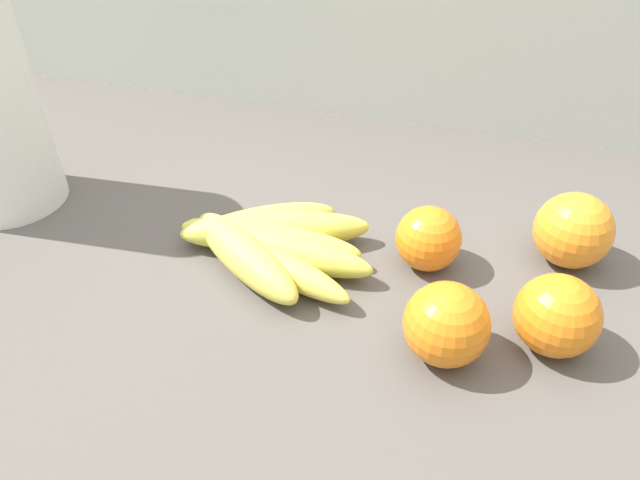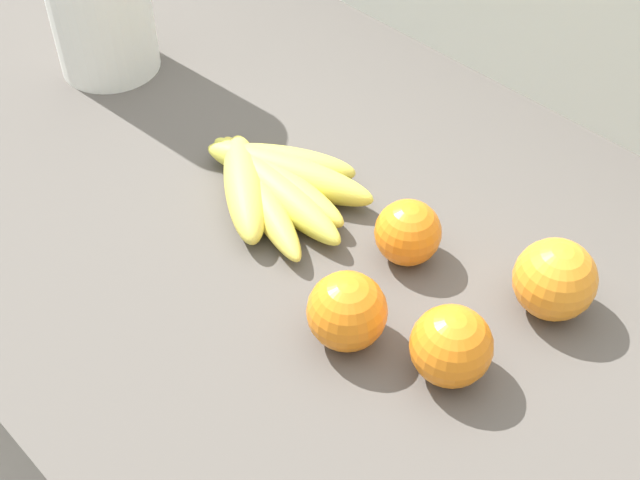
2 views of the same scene
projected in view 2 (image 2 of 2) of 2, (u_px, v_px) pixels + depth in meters
counter at (301, 448)px, 1.22m from camera, size 1.60×0.70×0.92m
wall_back at (483, 226)px, 1.27m from camera, size 2.00×0.06×1.30m
banana_bunch at (271, 182)px, 0.90m from camera, size 0.22×0.18×0.04m
orange_center at (555, 279)px, 0.77m from camera, size 0.08×0.08×0.08m
orange_back_left at (451, 346)px, 0.72m from camera, size 0.07×0.07×0.07m
orange_far_right at (347, 311)px, 0.75m from camera, size 0.07×0.07×0.07m
orange_back_right at (408, 233)px, 0.83m from camera, size 0.07×0.07×0.07m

